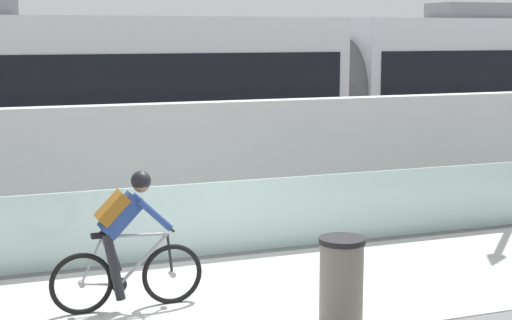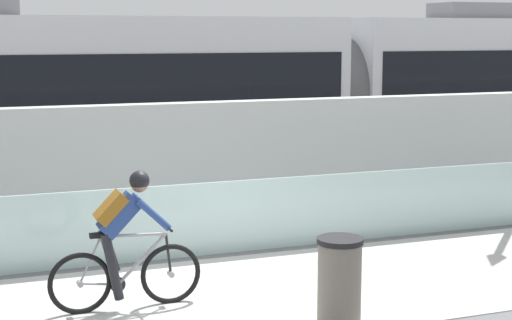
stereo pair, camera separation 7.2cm
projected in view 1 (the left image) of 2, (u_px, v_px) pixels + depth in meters
The scene contains 9 objects.
ground_plane at pixel (232, 296), 9.63m from camera, with size 200.00×200.00×0.00m, color slate.
bike_path_deck at pixel (232, 296), 9.63m from camera, with size 32.00×3.20×0.01m, color beige.
glass_parapet at pixel (190, 220), 11.26m from camera, with size 32.00×0.05×1.05m, color silver.
concrete_barrier_wall at pixel (159, 166), 12.84m from camera, with size 32.00×0.36×2.03m, color silver.
tram_rail_near at pixel (129, 198), 15.30m from camera, with size 32.00×0.08×0.01m, color #595654.
tram_rail_far at pixel (115, 185), 16.63m from camera, with size 32.00×0.08×0.01m, color #595654.
tram at pixel (332, 91), 17.27m from camera, with size 22.56×2.54×3.81m.
cyclist_on_bike at pixel (126, 242), 9.06m from camera, with size 1.77×0.58×1.61m.
trash_bin at pixel (341, 280), 8.69m from camera, with size 0.51×0.51×0.96m.
Camera 1 is at (-2.98, -8.76, 3.16)m, focal length 55.91 mm.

